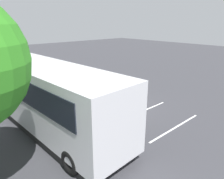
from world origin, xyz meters
TOP-DOWN VIEW (x-y plane):
  - ground_plane at (0.00, 0.00)m, footprint 80.00×80.00m
  - tour_bus at (-0.04, 4.34)m, footprint 9.34×2.94m
  - spectator_far_left at (-1.37, 1.65)m, footprint 0.57×0.38m
  - spectator_left at (-0.20, 1.54)m, footprint 0.57×0.31m
  - spectator_centre at (0.84, 1.68)m, footprint 0.58×0.37m
  - parked_motorcycle_silver at (0.23, 2.17)m, footprint 2.05×0.58m
  - stunt_motorcycle at (1.77, -2.00)m, footprint 2.00×0.82m
  - flagpole at (7.19, 4.27)m, footprint 0.78×0.36m
  - traffic_cone at (0.05, -1.27)m, footprint 0.34×0.34m
  - bay_line_a at (-3.99, -0.41)m, footprint 0.13×4.27m
  - bay_line_b at (-1.56, -0.41)m, footprint 0.14×4.84m
  - bay_line_c at (0.87, -0.41)m, footprint 0.13×4.04m
  - bay_line_d at (3.29, -0.41)m, footprint 0.13×4.62m

SIDE VIEW (x-z plane):
  - ground_plane at x=0.00m, z-range 0.00..0.00m
  - bay_line_a at x=-3.99m, z-range 0.00..0.01m
  - bay_line_b at x=-1.56m, z-range 0.00..0.01m
  - bay_line_c at x=0.87m, z-range 0.00..0.01m
  - bay_line_d at x=3.29m, z-range 0.00..0.01m
  - traffic_cone at x=0.05m, z-range -0.01..0.62m
  - parked_motorcycle_silver at x=0.23m, z-range -0.01..0.97m
  - stunt_motorcycle at x=1.77m, z-range 0.00..1.23m
  - spectator_centre at x=0.84m, z-range 0.16..1.84m
  - spectator_far_left at x=-1.37m, z-range 0.17..1.92m
  - spectator_left at x=-0.20m, z-range 0.18..1.97m
  - tour_bus at x=-0.04m, z-range 0.02..3.27m
  - flagpole at x=7.19m, z-range -0.04..7.15m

